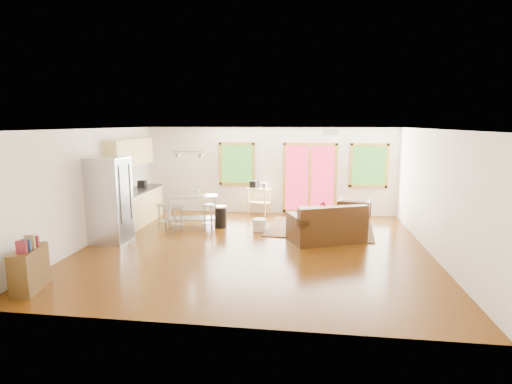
# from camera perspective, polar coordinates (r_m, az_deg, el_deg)

# --- Properties ---
(floor) EXTENTS (7.50, 7.00, 0.02)m
(floor) POSITION_cam_1_polar(r_m,az_deg,el_deg) (8.93, -0.25, -8.00)
(floor) COLOR #3E1F05
(floor) RESTS_ON ground
(ceiling) EXTENTS (7.50, 7.00, 0.02)m
(ceiling) POSITION_cam_1_polar(r_m,az_deg,el_deg) (8.50, -0.27, 9.06)
(ceiling) COLOR white
(ceiling) RESTS_ON ground
(back_wall) EXTENTS (7.50, 0.02, 2.60)m
(back_wall) POSITION_cam_1_polar(r_m,az_deg,el_deg) (12.07, 1.98, 3.05)
(back_wall) COLOR white
(back_wall) RESTS_ON ground
(left_wall) EXTENTS (0.02, 7.00, 2.60)m
(left_wall) POSITION_cam_1_polar(r_m,az_deg,el_deg) (9.85, -22.49, 0.76)
(left_wall) COLOR white
(left_wall) RESTS_ON ground
(right_wall) EXTENTS (0.02, 7.00, 2.60)m
(right_wall) POSITION_cam_1_polar(r_m,az_deg,el_deg) (8.93, 24.39, -0.23)
(right_wall) COLOR white
(right_wall) RESTS_ON ground
(front_wall) EXTENTS (7.50, 0.02, 2.60)m
(front_wall) POSITION_cam_1_polar(r_m,az_deg,el_deg) (5.24, -5.45, -6.00)
(front_wall) COLOR white
(front_wall) RESTS_ON ground
(window_left) EXTENTS (1.10, 0.05, 1.30)m
(window_left) POSITION_cam_1_polar(r_m,az_deg,el_deg) (12.13, -2.75, 4.03)
(window_left) COLOR #29531A
(window_left) RESTS_ON back_wall
(french_doors) EXTENTS (1.60, 0.05, 2.10)m
(french_doors) POSITION_cam_1_polar(r_m,az_deg,el_deg) (11.99, 7.68, 1.96)
(french_doors) COLOR #AB2139
(french_doors) RESTS_ON back_wall
(window_right) EXTENTS (1.10, 0.05, 1.30)m
(window_right) POSITION_cam_1_polar(r_m,az_deg,el_deg) (12.07, 15.83, 3.64)
(window_right) COLOR #29531A
(window_right) RESTS_ON back_wall
(rug) EXTENTS (2.86, 2.31, 0.03)m
(rug) POSITION_cam_1_polar(r_m,az_deg,el_deg) (10.55, 9.10, -5.18)
(rug) COLOR #445834
(rug) RESTS_ON floor
(loveseat) EXTENTS (1.89, 1.51, 0.88)m
(loveseat) POSITION_cam_1_polar(r_m,az_deg,el_deg) (9.45, 10.09, -4.88)
(loveseat) COLOR #321C0A
(loveseat) RESTS_ON floor
(coffee_table) EXTENTS (1.18, 0.94, 0.41)m
(coffee_table) POSITION_cam_1_polar(r_m,az_deg,el_deg) (10.37, 12.24, -3.62)
(coffee_table) COLOR #3E290E
(coffee_table) RESTS_ON floor
(armchair) EXTENTS (0.96, 0.92, 0.84)m
(armchair) POSITION_cam_1_polar(r_m,az_deg,el_deg) (10.94, 13.86, -2.62)
(armchair) COLOR #321C0A
(armchair) RESTS_ON floor
(ottoman) EXTENTS (0.70, 0.70, 0.40)m
(ottoman) POSITION_cam_1_polar(r_m,az_deg,el_deg) (11.18, 7.79, -3.31)
(ottoman) COLOR #321C0A
(ottoman) RESTS_ON floor
(pouf) EXTENTS (0.39, 0.39, 0.31)m
(pouf) POSITION_cam_1_polar(r_m,az_deg,el_deg) (10.23, 0.51, -4.72)
(pouf) COLOR beige
(pouf) RESTS_ON floor
(vase) EXTENTS (0.25, 0.25, 0.34)m
(vase) POSITION_cam_1_polar(r_m,az_deg,el_deg) (10.40, 9.51, -2.51)
(vase) COLOR silver
(vase) RESTS_ON coffee_table
(cabinets) EXTENTS (0.64, 2.24, 2.30)m
(cabinets) POSITION_cam_1_polar(r_m,az_deg,el_deg) (11.27, -16.89, 0.24)
(cabinets) COLOR #DBC671
(cabinets) RESTS_ON floor
(refrigerator) EXTENTS (0.82, 0.78, 1.96)m
(refrigerator) POSITION_cam_1_polar(r_m,az_deg,el_deg) (9.72, -20.14, -1.10)
(refrigerator) COLOR #B7BABC
(refrigerator) RESTS_ON floor
(island) EXTENTS (1.41, 0.85, 0.84)m
(island) POSITION_cam_1_polar(r_m,az_deg,el_deg) (10.68, -9.09, -1.89)
(island) COLOR #B7BABC
(island) RESTS_ON floor
(cup) EXTENTS (0.15, 0.12, 0.13)m
(cup) POSITION_cam_1_polar(r_m,az_deg,el_deg) (10.35, -8.54, 0.22)
(cup) COLOR white
(cup) RESTS_ON island
(bar_stool_a) EXTENTS (0.37, 0.37, 0.67)m
(bar_stool_a) POSITION_cam_1_polar(r_m,az_deg,el_deg) (10.58, -13.26, -2.59)
(bar_stool_a) COLOR #B7BABC
(bar_stool_a) RESTS_ON floor
(bar_stool_b) EXTENTS (0.37, 0.37, 0.65)m
(bar_stool_b) POSITION_cam_1_polar(r_m,az_deg,el_deg) (10.22, -11.09, -3.01)
(bar_stool_b) COLOR #B7BABC
(bar_stool_b) RESTS_ON floor
(bar_stool_c) EXTENTS (0.36, 0.36, 0.70)m
(bar_stool_c) POSITION_cam_1_polar(r_m,az_deg,el_deg) (10.19, -6.89, -2.72)
(bar_stool_c) COLOR #B7BABC
(bar_stool_c) RESTS_ON floor
(trash_can) EXTENTS (0.33, 0.33, 0.58)m
(trash_can) POSITION_cam_1_polar(r_m,az_deg,el_deg) (10.57, -5.06, -3.52)
(trash_can) COLOR black
(trash_can) RESTS_ON floor
(kitchen_cart) EXTENTS (0.77, 0.64, 1.02)m
(kitchen_cart) POSITION_cam_1_polar(r_m,az_deg,el_deg) (11.93, 0.35, 0.04)
(kitchen_cart) COLOR #DBC671
(kitchen_cart) RESTS_ON floor
(bookshelf) EXTENTS (0.47, 0.85, 0.94)m
(bookshelf) POSITION_cam_1_polar(r_m,az_deg,el_deg) (7.62, -29.63, -9.51)
(bookshelf) COLOR #3E290E
(bookshelf) RESTS_ON floor
(ceiling_flush) EXTENTS (0.35, 0.35, 0.12)m
(ceiling_flush) POSITION_cam_1_polar(r_m,az_deg,el_deg) (9.03, 10.48, 8.44)
(ceiling_flush) COLOR white
(ceiling_flush) RESTS_ON ceiling
(pendant_light) EXTENTS (0.80, 0.18, 0.79)m
(pendant_light) POSITION_cam_1_polar(r_m,az_deg,el_deg) (10.41, -9.59, 5.14)
(pendant_light) COLOR gray
(pendant_light) RESTS_ON ceiling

